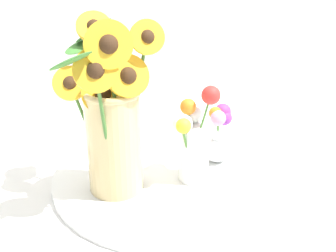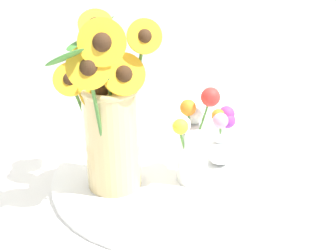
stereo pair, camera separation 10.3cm
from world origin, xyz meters
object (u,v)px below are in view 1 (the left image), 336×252
Objects in this scene: serving_tray at (168,176)px; vase_small_center at (193,140)px; vase_bulb_right at (218,135)px; mason_jar_sunflowers at (112,125)px.

serving_tray is 2.40× the size of vase_small_center.
vase_small_center is 0.10m from vase_bulb_right.
mason_jar_sunflowers is 1.77× the size of vase_small_center.
vase_bulb_right is (0.26, 0.04, -0.08)m from mason_jar_sunflowers.
serving_tray is 1.36× the size of mason_jar_sunflowers.
serving_tray is at bearing 10.07° from mason_jar_sunflowers.
mason_jar_sunflowers reaches higher than vase_small_center.
mason_jar_sunflowers is 2.68× the size of vase_bulb_right.
vase_bulb_right reaches higher than serving_tray.
vase_small_center is at bearing -33.78° from serving_tray.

